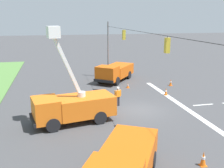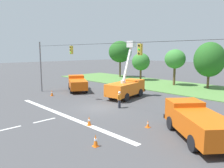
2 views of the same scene
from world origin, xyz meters
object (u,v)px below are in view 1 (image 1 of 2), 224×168
at_px(utility_truck_support_near, 124,164).
at_px(utility_truck_support_far, 115,72).
at_px(road_worker, 118,95).
at_px(traffic_cone_foreground_left, 128,86).
at_px(traffic_cone_near_bucket, 203,159).
at_px(traffic_cone_mid_left, 166,91).
at_px(traffic_cone_mid_right, 171,82).
at_px(utility_truck_bucket_lift, 73,105).

distance_m(utility_truck_support_near, utility_truck_support_far, 21.00).
height_order(road_worker, traffic_cone_foreground_left, road_worker).
relative_size(utility_truck_support_far, traffic_cone_near_bucket, 8.00).
height_order(utility_truck_support_near, traffic_cone_foreground_left, utility_truck_support_near).
bearing_deg(utility_truck_support_far, road_worker, 168.27).
height_order(traffic_cone_mid_left, traffic_cone_mid_right, traffic_cone_mid_right).
bearing_deg(utility_truck_bucket_lift, utility_truck_support_far, -26.68).
bearing_deg(traffic_cone_near_bucket, utility_truck_bucket_lift, 39.72).
relative_size(utility_truck_support_near, utility_truck_support_far, 0.96).
bearing_deg(traffic_cone_mid_left, traffic_cone_near_bucket, 164.36).
bearing_deg(utility_truck_bucket_lift, traffic_cone_mid_right, -54.52).
xyz_separation_m(utility_truck_support_far, traffic_cone_near_bucket, (-19.77, -0.15, -0.78)).
bearing_deg(traffic_cone_near_bucket, road_worker, 11.12).
relative_size(traffic_cone_foreground_left, traffic_cone_mid_left, 0.77).
xyz_separation_m(utility_truck_support_near, traffic_cone_mid_right, (16.83, -10.25, -0.76)).
bearing_deg(utility_truck_support_near, utility_truck_bucket_lift, 11.46).
xyz_separation_m(utility_truck_support_near, traffic_cone_mid_left, (13.43, -8.15, -0.78)).
xyz_separation_m(road_worker, traffic_cone_near_bucket, (-10.53, -2.07, -0.59)).
relative_size(road_worker, traffic_cone_foreground_left, 3.02).
bearing_deg(traffic_cone_mid_left, traffic_cone_mid_right, -31.79).
xyz_separation_m(utility_truck_bucket_lift, utility_truck_support_far, (12.20, -6.13, -0.20)).
relative_size(utility_truck_bucket_lift, traffic_cone_foreground_left, 12.22).
xyz_separation_m(road_worker, traffic_cone_foreground_left, (5.68, -2.60, -0.72)).
xyz_separation_m(utility_truck_bucket_lift, traffic_cone_mid_left, (5.12, -9.84, -1.02)).
distance_m(traffic_cone_mid_left, traffic_cone_mid_right, 4.00).
bearing_deg(traffic_cone_mid_right, traffic_cone_near_bucket, 160.62).
xyz_separation_m(utility_truck_support_far, road_worker, (-9.24, 1.92, -0.19)).
bearing_deg(road_worker, traffic_cone_mid_left, -69.08).
xyz_separation_m(utility_truck_support_near, utility_truck_support_far, (20.52, -4.45, 0.04)).
height_order(utility_truck_bucket_lift, traffic_cone_mid_left, utility_truck_bucket_lift).
bearing_deg(traffic_cone_mid_right, utility_truck_support_near, 148.65).
relative_size(traffic_cone_mid_left, traffic_cone_mid_right, 0.96).
bearing_deg(road_worker, utility_truck_support_far, -11.73).
height_order(utility_truck_bucket_lift, traffic_cone_mid_right, utility_truck_bucket_lift).
relative_size(utility_truck_support_near, traffic_cone_mid_left, 8.38).
height_order(utility_truck_support_far, traffic_cone_mid_left, utility_truck_support_far).
xyz_separation_m(road_worker, traffic_cone_mid_right, (5.54, -7.73, -0.61)).
bearing_deg(road_worker, traffic_cone_mid_right, -54.33).
distance_m(traffic_cone_foreground_left, traffic_cone_mid_left, 4.65).
height_order(utility_truck_support_near, road_worker, utility_truck_support_near).
xyz_separation_m(utility_truck_bucket_lift, traffic_cone_foreground_left, (8.65, -6.82, -1.12)).
distance_m(traffic_cone_mid_left, traffic_cone_near_bucket, 13.17).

